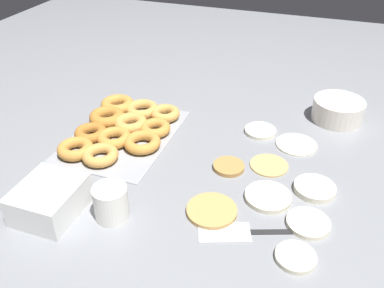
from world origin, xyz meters
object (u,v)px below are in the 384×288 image
(pancake_4, at_px, (212,211))
(paper_cup, at_px, (111,203))
(pancake_0, at_px, (268,197))
(pancake_7, at_px, (229,167))
(pancake_5, at_px, (296,144))
(spatula, at_px, (237,232))
(batter_bowl, at_px, (338,110))
(pancake_2, at_px, (296,257))
(pancake_8, at_px, (308,223))
(container_stack, at_px, (49,200))
(pancake_3, at_px, (269,165))
(pancake_1, at_px, (260,131))
(pancake_6, at_px, (315,188))
(donut_tray, at_px, (122,128))

(pancake_4, bearing_deg, paper_cup, -67.50)
(pancake_0, relative_size, pancake_7, 1.34)
(pancake_5, relative_size, spatula, 0.47)
(pancake_0, distance_m, batter_bowl, 0.48)
(pancake_2, distance_m, pancake_7, 0.33)
(batter_bowl, bearing_deg, pancake_8, -3.73)
(paper_cup, bearing_deg, container_stack, -75.91)
(pancake_3, distance_m, pancake_7, 0.11)
(pancake_3, xyz_separation_m, paper_cup, (0.31, -0.31, 0.04))
(pancake_3, distance_m, spatula, 0.27)
(pancake_1, height_order, pancake_6, pancake_6)
(pancake_3, height_order, pancake_5, same)
(pancake_4, height_order, pancake_7, same)
(pancake_5, relative_size, pancake_7, 1.40)
(pancake_4, height_order, donut_tray, donut_tray)
(pancake_1, bearing_deg, spatula, 4.83)
(paper_cup, height_order, spatula, paper_cup)
(pancake_6, height_order, donut_tray, donut_tray)
(pancake_6, bearing_deg, pancake_8, -0.87)
(pancake_7, bearing_deg, pancake_3, 115.05)
(pancake_1, xyz_separation_m, donut_tray, (0.14, -0.40, 0.01))
(pancake_1, xyz_separation_m, container_stack, (0.51, -0.39, 0.03))
(pancake_1, height_order, spatula, pancake_1)
(pancake_4, relative_size, pancake_7, 1.41)
(pancake_8, height_order, batter_bowl, batter_bowl)
(paper_cup, bearing_deg, spatula, 98.94)
(pancake_6, relative_size, batter_bowl, 0.65)
(pancake_0, relative_size, pancake_1, 1.19)
(pancake_6, distance_m, spatula, 0.25)
(pancake_2, height_order, pancake_7, same)
(pancake_4, height_order, pancake_6, pancake_6)
(batter_bowl, height_order, container_stack, container_stack)
(pancake_3, relative_size, paper_cup, 1.25)
(pancake_1, xyz_separation_m, pancake_3, (0.16, 0.06, -0.00))
(pancake_1, height_order, paper_cup, paper_cup)
(pancake_3, relative_size, donut_tray, 0.26)
(batter_bowl, bearing_deg, container_stack, -42.07)
(pancake_2, relative_size, pancake_7, 1.01)
(pancake_7, relative_size, container_stack, 0.56)
(pancake_6, relative_size, paper_cup, 1.25)
(donut_tray, bearing_deg, pancake_3, 87.64)
(pancake_2, bearing_deg, pancake_4, -110.10)
(pancake_7, height_order, paper_cup, paper_cup)
(pancake_3, distance_m, donut_tray, 0.46)
(pancake_4, relative_size, batter_bowl, 0.75)
(pancake_3, distance_m, batter_bowl, 0.36)
(pancake_7, bearing_deg, pancake_1, 168.20)
(container_stack, bearing_deg, pancake_1, 142.64)
(batter_bowl, bearing_deg, pancake_0, -16.63)
(paper_cup, xyz_separation_m, spatula, (-0.04, 0.29, -0.04))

